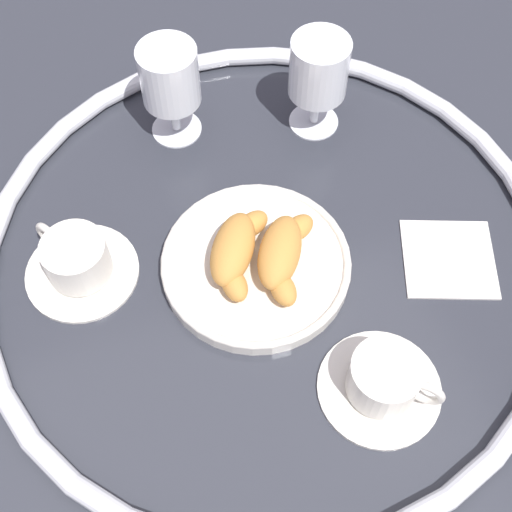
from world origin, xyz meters
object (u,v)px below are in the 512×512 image
folded_napkin (449,258)px  juice_glass_left (319,73)px  croissant_small (282,253)px  coffee_cup_far (77,261)px  pastry_plate (256,264)px  coffee_cup_near (384,381)px  juice_glass_right (170,79)px  croissant_large (235,249)px

folded_napkin → juice_glass_left: bearing=-165.5°
croissant_small → coffee_cup_far: 0.24m
pastry_plate → coffee_cup_near: (0.19, 0.07, 0.01)m
coffee_cup_far → juice_glass_left: size_ratio=0.97×
pastry_plate → folded_napkin: 0.24m
juice_glass_right → folded_napkin: 0.41m
croissant_small → pastry_plate: bearing=-117.2°
juice_glass_left → juice_glass_right: 0.19m
croissant_small → croissant_large: bearing=-116.5°
pastry_plate → juice_glass_left: 0.26m
croissant_small → juice_glass_left: 0.25m
croissant_small → juice_glass_right: bearing=-168.8°
folded_napkin → croissant_small: bearing=-105.8°
croissant_small → juice_glass_left: (-0.21, 0.13, 0.05)m
croissant_large → coffee_cup_near: (0.20, 0.10, -0.02)m
croissant_large → coffee_cup_far: size_ratio=0.88×
coffee_cup_near → croissant_large: bearing=-154.6°
coffee_cup_far → pastry_plate: bearing=70.9°
pastry_plate → juice_glass_right: size_ratio=1.62×
coffee_cup_far → juice_glass_left: juice_glass_left is taller
croissant_small → juice_glass_left: bearing=147.9°
coffee_cup_far → coffee_cup_near: bearing=46.4°
juice_glass_left → croissant_small: bearing=-32.1°
coffee_cup_near → coffee_cup_far: 0.38m
croissant_small → coffee_cup_near: bearing=14.7°
juice_glass_left → juice_glass_right: size_ratio=1.00×
juice_glass_left → juice_glass_right: bearing=-106.4°
croissant_small → juice_glass_right: (-0.26, -0.05, 0.05)m
croissant_large → folded_napkin: bearing=72.0°
coffee_cup_far → folded_napkin: coffee_cup_far is taller
croissant_large → juice_glass_right: (-0.23, -0.00, 0.05)m
croissant_large → coffee_cup_near: croissant_large is taller
croissant_small → juice_glass_right: size_ratio=0.86×
juice_glass_left → juice_glass_right: same height
juice_glass_right → coffee_cup_far: bearing=-44.5°
coffee_cup_far → juice_glass_left: bearing=109.2°
coffee_cup_near → juice_glass_right: juice_glass_right is taller
juice_glass_right → coffee_cup_near: bearing=12.6°
croissant_large → folded_napkin: (0.08, 0.25, -0.04)m
juice_glass_right → folded_napkin: size_ratio=1.27×
coffee_cup_near → juice_glass_left: bearing=167.8°
pastry_plate → juice_glass_left: (-0.19, 0.16, 0.08)m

